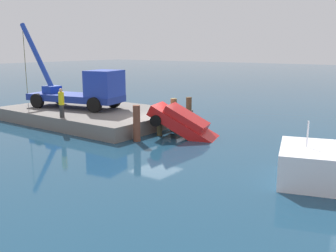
{
  "coord_description": "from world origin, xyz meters",
  "views": [
    {
      "loc": [
        14.07,
        -17.66,
        4.98
      ],
      "look_at": [
        1.14,
        -0.29,
        0.5
      ],
      "focal_mm": 40.8,
      "sensor_mm": 36.0,
      "label": 1
    }
  ],
  "objects": [
    {
      "name": "ground",
      "position": [
        0.0,
        0.0,
        0.0
      ],
      "size": [
        200.0,
        200.0,
        0.0
      ],
      "primitive_type": "plane",
      "color": "navy"
    },
    {
      "name": "dock",
      "position": [
        -5.65,
        0.0,
        0.42
      ],
      "size": [
        11.79,
        7.53,
        0.84
      ],
      "primitive_type": "cube",
      "color": "slate",
      "rests_on": "ground"
    },
    {
      "name": "crane_truck",
      "position": [
        -6.02,
        -0.18,
        2.16
      ],
      "size": [
        9.54,
        3.79,
        5.95
      ],
      "color": "navy",
      "rests_on": "dock"
    },
    {
      "name": "dock_worker",
      "position": [
        -4.55,
        -3.33,
        1.73
      ],
      "size": [
        0.34,
        0.34,
        1.75
      ],
      "color": "#303030",
      "rests_on": "dock"
    },
    {
      "name": "salvaged_car",
      "position": [
        2.31,
        -0.11,
        0.67
      ],
      "size": [
        4.49,
        3.0,
        2.68
      ],
      "color": "red",
      "rests_on": "ground"
    },
    {
      "name": "piling_near",
      "position": [
        0.74,
        -2.57,
        0.98
      ],
      "size": [
        0.39,
        0.39,
        1.95
      ],
      "primitive_type": "cylinder",
      "color": "brown",
      "rests_on": "ground"
    },
    {
      "name": "piling_mid",
      "position": [
        0.88,
        -0.77,
        0.76
      ],
      "size": [
        0.3,
        0.3,
        1.51
      ],
      "primitive_type": "cylinder",
      "color": "brown",
      "rests_on": "ground"
    },
    {
      "name": "piling_far",
      "position": [
        0.86,
        0.66,
        0.99
      ],
      "size": [
        0.38,
        0.38,
        1.99
      ],
      "primitive_type": "cylinder",
      "color": "brown",
      "rests_on": "ground"
    },
    {
      "name": "piling_end",
      "position": [
        0.77,
        2.43,
        0.94
      ],
      "size": [
        0.36,
        0.36,
        1.87
      ],
      "primitive_type": "cylinder",
      "color": "brown",
      "rests_on": "ground"
    }
  ]
}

